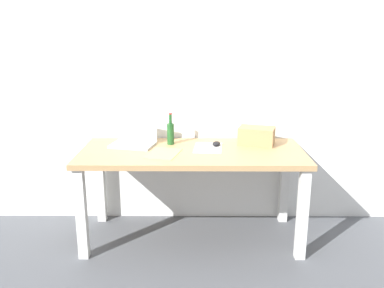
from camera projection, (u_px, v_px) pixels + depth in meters
name	position (u px, v px, depth m)	size (l,w,h in m)	color
ground_plane	(192.00, 237.00, 3.30)	(8.00, 8.00, 0.00)	#515459
back_wall	(192.00, 68.00, 3.36)	(5.20, 0.08, 2.60)	white
desk	(192.00, 163.00, 3.13)	(1.69, 0.73, 0.73)	tan
laptop_left	(134.00, 139.00, 3.25)	(0.37, 0.30, 0.22)	silver
beer_bottle	(171.00, 133.00, 3.25)	(0.06, 0.06, 0.25)	#1E5123
computer_mouse	(216.00, 144.00, 3.22)	(0.06, 0.10, 0.03)	black
cardboard_box	(256.00, 136.00, 3.26)	(0.27, 0.18, 0.14)	tan
paper_sheet_near_back	(208.00, 148.00, 3.17)	(0.21, 0.30, 0.00)	white
paper_yellow_folder	(164.00, 153.00, 3.02)	(0.21, 0.30, 0.00)	#F4E06B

